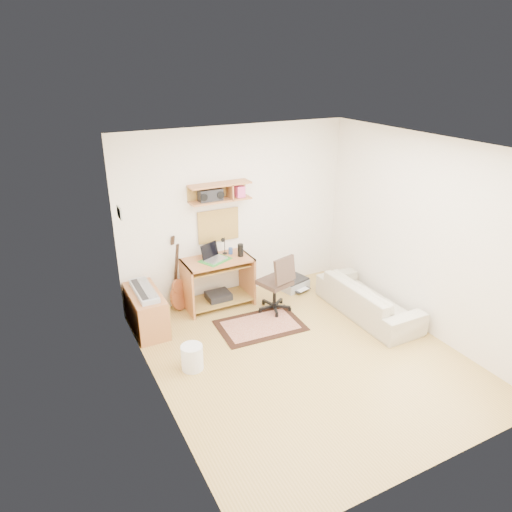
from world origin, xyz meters
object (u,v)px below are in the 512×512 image
task_chair (275,282)px  cabinet (146,311)px  printer (293,283)px  sofa (369,293)px  desk (218,282)px

task_chair → cabinet: bearing=153.2°
task_chair → printer: 0.86m
cabinet → sofa: (2.96, -1.07, 0.06)m
task_chair → cabinet: task_chair is taller
cabinet → sofa: bearing=-19.9°
task_chair → cabinet: (-1.81, 0.35, -0.18)m
task_chair → sofa: bearing=-48.0°
cabinet → sofa: 3.15m
task_chair → sofa: task_chair is taller
desk → sofa: desk is taller
desk → task_chair: 0.86m
task_chair → cabinet: size_ratio=1.01×
cabinet → desk: bearing=8.7°
desk → printer: desk is taller
desk → sofa: size_ratio=0.59×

